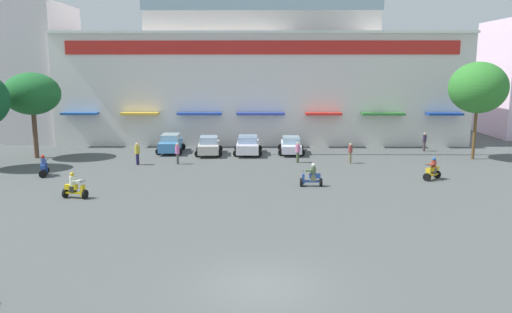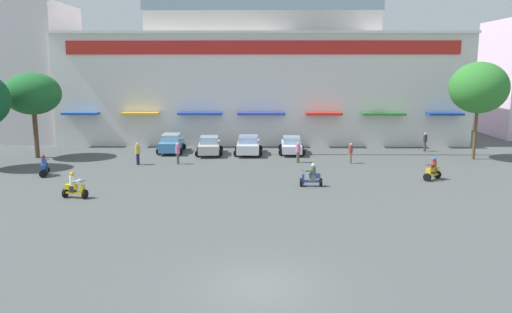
% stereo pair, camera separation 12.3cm
% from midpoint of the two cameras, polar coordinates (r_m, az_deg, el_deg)
% --- Properties ---
extents(ground_plane, '(128.00, 128.00, 0.00)m').
position_cam_midpoint_polar(ground_plane, '(29.91, 0.53, -4.05)').
color(ground_plane, '#4E5252').
extents(colonial_building, '(38.86, 17.33, 20.90)m').
position_cam_midpoint_polar(colonial_building, '(52.30, 0.58, 11.85)').
color(colonial_building, white).
rests_on(colonial_building, ground).
extents(flank_building_left, '(13.87, 8.50, 13.50)m').
position_cam_midpoint_polar(flank_building_left, '(57.24, -27.30, 8.53)').
color(flank_building_left, silver).
rests_on(flank_building_left, ground).
extents(plaza_tree_1, '(4.51, 4.49, 7.78)m').
position_cam_midpoint_polar(plaza_tree_1, '(43.34, 24.06, 7.22)').
color(plaza_tree_1, brown).
rests_on(plaza_tree_1, ground).
extents(plaza_tree_2, '(4.46, 4.27, 6.94)m').
position_cam_midpoint_polar(plaza_tree_2, '(44.04, -24.39, 6.55)').
color(plaza_tree_2, brown).
rests_on(plaza_tree_2, ground).
extents(parked_car_0, '(2.40, 4.19, 1.62)m').
position_cam_midpoint_polar(parked_car_0, '(43.82, -9.84, 1.49)').
color(parked_car_0, '#4287C7').
rests_on(parked_car_0, ground).
extents(parked_car_1, '(2.47, 4.08, 1.57)m').
position_cam_midpoint_polar(parked_car_1, '(42.33, -5.51, 1.25)').
color(parked_car_1, beige).
rests_on(parked_car_1, ground).
extents(parked_car_2, '(2.45, 4.16, 1.58)m').
position_cam_midpoint_polar(parked_car_2, '(42.31, -1.02, 1.31)').
color(parked_car_2, silver).
rests_on(parked_car_2, ground).
extents(parked_car_3, '(2.33, 4.46, 1.43)m').
position_cam_midpoint_polar(parked_car_3, '(42.91, 3.96, 1.32)').
color(parked_car_3, silver).
rests_on(parked_car_3, ground).
extents(scooter_rider_0, '(1.41, 1.34, 1.51)m').
position_cam_midpoint_polar(scooter_rider_0, '(34.91, 19.51, -1.50)').
color(scooter_rider_0, black).
rests_on(scooter_rider_0, ground).
extents(scooter_rider_2, '(1.38, 0.53, 1.48)m').
position_cam_midpoint_polar(scooter_rider_2, '(31.27, 6.29, -2.33)').
color(scooter_rider_2, black).
rests_on(scooter_rider_2, ground).
extents(scooter_rider_3, '(1.44, 0.75, 1.52)m').
position_cam_midpoint_polar(scooter_rider_3, '(30.17, -20.23, -3.38)').
color(scooter_rider_3, black).
rests_on(scooter_rider_3, ground).
extents(scooter_rider_4, '(0.90, 1.54, 1.50)m').
position_cam_midpoint_polar(scooter_rider_4, '(36.97, -23.26, -1.13)').
color(scooter_rider_4, black).
rests_on(scooter_rider_4, ground).
extents(pedestrian_0, '(0.48, 0.48, 1.61)m').
position_cam_midpoint_polar(pedestrian_0, '(38.79, 4.73, 0.62)').
color(pedestrian_0, '#485436').
rests_on(pedestrian_0, ground).
extents(pedestrian_1, '(0.48, 0.48, 1.71)m').
position_cam_midpoint_polar(pedestrian_1, '(38.84, -13.55, 0.46)').
color(pedestrian_1, '#221D41').
rests_on(pedestrian_1, ground).
extents(pedestrian_2, '(0.43, 0.43, 1.66)m').
position_cam_midpoint_polar(pedestrian_2, '(46.28, 18.70, 1.75)').
color(pedestrian_2, '#483C3D').
rests_on(pedestrian_2, ground).
extents(pedestrian_3, '(0.45, 0.45, 1.63)m').
position_cam_midpoint_polar(pedestrian_3, '(38.51, -9.10, 0.49)').
color(pedestrian_3, '#4B524D').
rests_on(pedestrian_3, ground).
extents(pedestrian_4, '(0.38, 0.38, 1.58)m').
position_cam_midpoint_polar(pedestrian_4, '(39.05, 10.68, 0.54)').
color(pedestrian_4, '#787551').
rests_on(pedestrian_4, ground).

